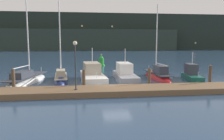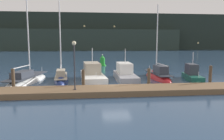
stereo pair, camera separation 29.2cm
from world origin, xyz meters
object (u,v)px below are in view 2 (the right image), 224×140
at_px(sailboat_berth_1, 27,81).
at_px(channel_buoy, 103,61).
at_px(sailboat_berth_5, 158,77).
at_px(motorboat_berth_4, 125,77).
at_px(motorboat_berth_6, 192,77).
at_px(sailboat_berth_2, 61,80).
at_px(motorboat_berth_3, 93,78).
at_px(dock_lamppost, 74,57).

relative_size(sailboat_berth_1, channel_buoy, 5.39).
xyz_separation_m(sailboat_berth_1, channel_buoy, (8.69, 15.18, 0.63)).
bearing_deg(channel_buoy, sailboat_berth_1, -119.79).
xyz_separation_m(sailboat_berth_1, sailboat_berth_5, (14.10, 1.15, 0.01)).
relative_size(sailboat_berth_1, motorboat_berth_4, 1.56).
height_order(motorboat_berth_6, channel_buoy, motorboat_berth_6).
relative_size(motorboat_berth_6, channel_buoy, 2.34).
distance_m(sailboat_berth_2, motorboat_berth_3, 3.36).
xyz_separation_m(sailboat_berth_2, motorboat_berth_6, (14.20, -0.90, 0.15)).
height_order(motorboat_berth_3, motorboat_berth_4, motorboat_berth_3).
bearing_deg(motorboat_berth_3, sailboat_berth_1, -178.02).
bearing_deg(sailboat_berth_2, motorboat_berth_3, -8.67).
bearing_deg(sailboat_berth_5, dock_lamppost, -141.73).
relative_size(sailboat_berth_2, motorboat_berth_6, 1.94).
distance_m(sailboat_berth_2, channel_buoy, 15.42).
bearing_deg(channel_buoy, motorboat_berth_3, -97.77).
height_order(sailboat_berth_2, motorboat_berth_3, sailboat_berth_2).
relative_size(sailboat_berth_2, motorboat_berth_3, 1.23).
xyz_separation_m(motorboat_berth_3, channel_buoy, (2.04, 14.95, 0.44)).
relative_size(channel_buoy, dock_lamppost, 0.54).
height_order(sailboat_berth_2, motorboat_berth_6, sailboat_berth_2).
bearing_deg(motorboat_berth_4, sailboat_berth_5, 9.56).
distance_m(sailboat_berth_5, dock_lamppost, 11.72).
bearing_deg(sailboat_berth_1, motorboat_berth_3, 1.98).
distance_m(motorboat_berth_4, sailboat_berth_5, 3.96).
distance_m(motorboat_berth_4, motorboat_berth_6, 7.37).
bearing_deg(sailboat_berth_1, dock_lamppost, -48.71).
distance_m(sailboat_berth_1, dock_lamppost, 8.34).
height_order(sailboat_berth_2, sailboat_berth_5, sailboat_berth_2).
xyz_separation_m(motorboat_berth_4, channel_buoy, (-1.50, 14.68, 0.44)).
bearing_deg(channel_buoy, sailboat_berth_2, -110.35).
height_order(motorboat_berth_3, sailboat_berth_5, sailboat_berth_5).
bearing_deg(motorboat_berth_4, channel_buoy, 95.84).
relative_size(sailboat_berth_1, dock_lamppost, 2.94).
bearing_deg(sailboat_berth_5, motorboat_berth_6, -20.91).
distance_m(sailboat_berth_1, channel_buoy, 17.50).
xyz_separation_m(sailboat_berth_2, motorboat_berth_3, (3.32, -0.51, 0.21)).
xyz_separation_m(sailboat_berth_1, dock_lamppost, (5.17, -5.89, 2.84)).
distance_m(motorboat_berth_4, channel_buoy, 14.77).
bearing_deg(motorboat_berth_6, motorboat_berth_3, 177.95).
distance_m(motorboat_berth_6, channel_buoy, 17.71).
relative_size(sailboat_berth_2, motorboat_berth_4, 1.31).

